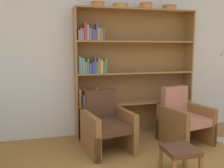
# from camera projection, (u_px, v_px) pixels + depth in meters

# --- Properties ---
(wall_back) EXTENTS (12.00, 0.06, 2.75)m
(wall_back) POSITION_uv_depth(u_px,v_px,m) (135.00, 55.00, 4.45)
(wall_back) COLOR silver
(wall_back) RESTS_ON ground
(bookshelf) EXTENTS (2.07, 0.30, 2.15)m
(bookshelf) POSITION_uv_depth(u_px,v_px,m) (124.00, 75.00, 4.28)
(bookshelf) COLOR olive
(bookshelf) RESTS_ON ground
(bowl_slate) EXTENTS (0.23, 0.23, 0.09)m
(bowl_slate) POSITION_uv_depth(u_px,v_px,m) (98.00, 4.00, 3.97)
(bowl_slate) COLOR #C67547
(bowl_slate) RESTS_ON bookshelf
(bowl_sage) EXTENTS (0.25, 0.25, 0.08)m
(bowl_sage) POSITION_uv_depth(u_px,v_px,m) (120.00, 5.00, 4.07)
(bowl_sage) COLOR tan
(bowl_sage) RESTS_ON bookshelf
(bowl_cream) EXTENTS (0.23, 0.23, 0.11)m
(bowl_cream) POSITION_uv_depth(u_px,v_px,m) (146.00, 6.00, 4.18)
(bowl_cream) COLOR #C67547
(bowl_cream) RESTS_ON bookshelf
(bowl_terracotta) EXTENTS (0.25, 0.25, 0.09)m
(bowl_terracotta) POSITION_uv_depth(u_px,v_px,m) (169.00, 7.00, 4.29)
(bowl_terracotta) COLOR #C67547
(bowl_terracotta) RESTS_ON bookshelf
(armchair_leather) EXTENTS (0.75, 0.78, 0.88)m
(armchair_leather) POSITION_uv_depth(u_px,v_px,m) (107.00, 125.00, 3.69)
(armchair_leather) COLOR brown
(armchair_leather) RESTS_ON ground
(armchair_cushioned) EXTENTS (0.77, 0.80, 0.88)m
(armchair_cushioned) POSITION_uv_depth(u_px,v_px,m) (183.00, 119.00, 4.00)
(armchair_cushioned) COLOR brown
(armchair_cushioned) RESTS_ON ground
(footstool) EXTENTS (0.38, 0.38, 0.34)m
(footstool) POSITION_uv_depth(u_px,v_px,m) (180.00, 152.00, 2.95)
(footstool) COLOR brown
(footstool) RESTS_ON ground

